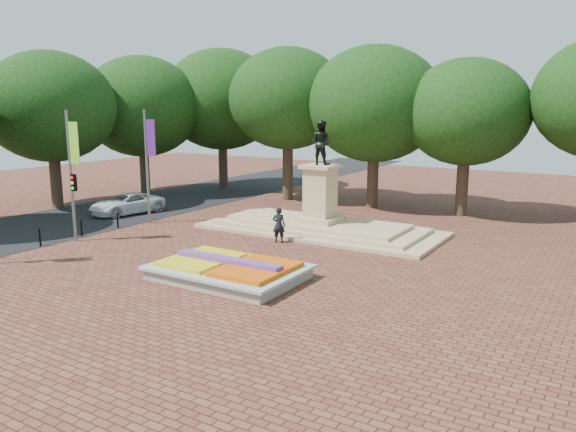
# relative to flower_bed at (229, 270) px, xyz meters

# --- Properties ---
(ground) EXTENTS (90.00, 90.00, 0.00)m
(ground) POSITION_rel_flower_bed_xyz_m (-1.03, 2.00, -0.38)
(ground) COLOR brown
(ground) RESTS_ON ground
(asphalt_street) EXTENTS (9.00, 90.00, 0.02)m
(asphalt_street) POSITION_rel_flower_bed_xyz_m (-16.03, 7.00, -0.37)
(asphalt_street) COLOR black
(asphalt_street) RESTS_ON ground
(flower_bed) EXTENTS (6.30, 4.30, 0.91)m
(flower_bed) POSITION_rel_flower_bed_xyz_m (0.00, 0.00, 0.00)
(flower_bed) COLOR gray
(flower_bed) RESTS_ON ground
(monument) EXTENTS (14.00, 6.00, 6.40)m
(monument) POSITION_rel_flower_bed_xyz_m (-1.03, 10.00, 0.50)
(monument) COLOR tan
(monument) RESTS_ON ground
(tree_row_back) EXTENTS (44.80, 8.80, 10.43)m
(tree_row_back) POSITION_rel_flower_bed_xyz_m (1.31, 20.00, 6.29)
(tree_row_back) COLOR #32251B
(tree_row_back) RESTS_ON ground
(tree_row_street) EXTENTS (8.40, 25.40, 9.98)m
(tree_row_street) POSITION_rel_flower_bed_xyz_m (-20.53, 6.67, 6.01)
(tree_row_street) COLOR #32251B
(tree_row_street) RESTS_ON ground
(banner_poles) EXTENTS (0.88, 11.17, 7.00)m
(banner_poles) POSITION_rel_flower_bed_xyz_m (-11.10, 0.69, 3.50)
(banner_poles) COLOR slate
(banner_poles) RESTS_ON ground
(bollard_row) EXTENTS (0.12, 13.12, 0.98)m
(bollard_row) POSITION_rel_flower_bed_xyz_m (-11.73, 0.50, 0.15)
(bollard_row) COLOR black
(bollard_row) RESTS_ON ground
(van) EXTENTS (3.33, 5.38, 1.39)m
(van) POSITION_rel_flower_bed_xyz_m (-14.71, 7.88, 0.32)
(van) COLOR silver
(van) RESTS_ON ground
(pedestrian) EXTENTS (0.80, 0.63, 1.92)m
(pedestrian) POSITION_rel_flower_bed_xyz_m (-1.63, 6.50, 0.58)
(pedestrian) COLOR black
(pedestrian) RESTS_ON ground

